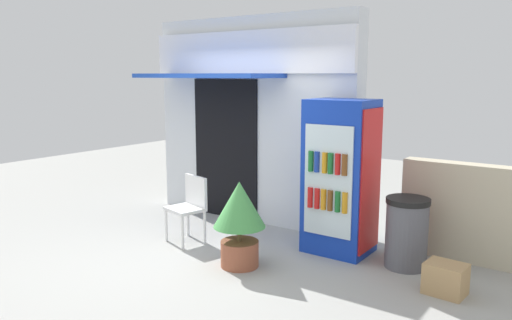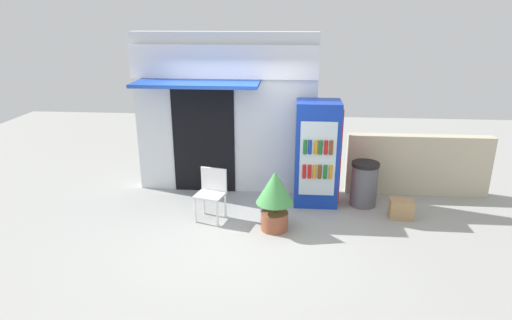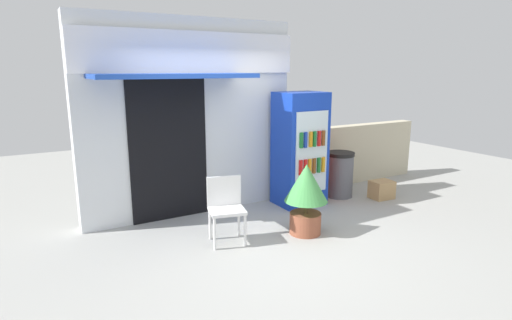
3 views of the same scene
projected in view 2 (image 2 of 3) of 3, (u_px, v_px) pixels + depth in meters
The scene contains 8 objects.
ground at pixel (229, 228), 6.92m from camera, with size 16.00×16.00×0.00m, color #A3A39E.
storefront_building at pixel (224, 111), 8.00m from camera, with size 3.34×1.13×2.94m.
drink_cooler at pixel (317, 154), 7.57m from camera, with size 0.77×0.67×1.85m.
plastic_chair at pixel (212, 190), 7.11m from camera, with size 0.52×0.48×0.85m.
potted_plant_near_shop at pixel (275, 195), 6.70m from camera, with size 0.59×0.59×0.97m.
trash_bin at pixel (364, 184), 7.64m from camera, with size 0.48×0.48×0.79m.
stone_boundary_wall at pixel (417, 165), 8.08m from camera, with size 2.61×0.24×1.14m, color beige.
cardboard_box at pixel (401, 209), 7.24m from camera, with size 0.38×0.30×0.31m, color tan.
Camera 2 is at (0.94, -6.15, 3.26)m, focal length 30.51 mm.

